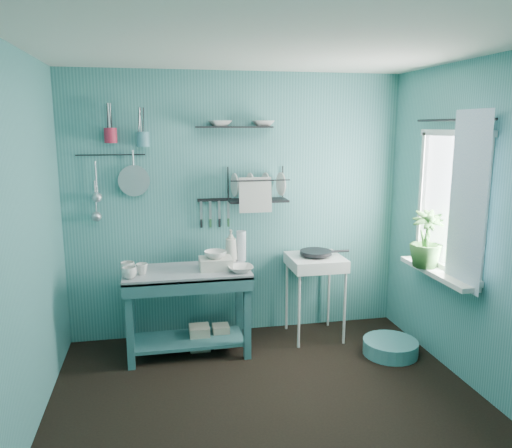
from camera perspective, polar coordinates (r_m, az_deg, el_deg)
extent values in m
plane|color=black|center=(3.81, 1.90, -20.60)|extent=(3.20, 3.20, 0.00)
plane|color=silver|center=(3.28, 2.20, 19.85)|extent=(3.20, 3.20, 0.00)
plane|color=teal|center=(4.77, -2.13, 2.04)|extent=(3.20, 0.00, 3.20)
plane|color=teal|center=(1.97, 12.41, -11.64)|extent=(3.20, 0.00, 3.20)
plane|color=teal|center=(3.35, -25.70, -2.98)|extent=(0.00, 3.00, 3.00)
plane|color=teal|center=(4.01, 24.91, -0.75)|extent=(0.00, 3.00, 3.00)
cube|color=#2F6062|center=(4.53, -7.77, -9.89)|extent=(1.15, 0.68, 0.77)
imported|color=silver|center=(4.24, -14.29, -5.43)|extent=(0.12, 0.12, 0.10)
imported|color=silver|center=(4.34, -12.91, -5.04)|extent=(0.14, 0.14, 0.09)
imported|color=silver|center=(4.40, -14.46, -4.85)|extent=(0.17, 0.17, 0.10)
cube|color=beige|center=(4.40, -4.64, -4.51)|extent=(0.28, 0.22, 0.10)
imported|color=silver|center=(4.38, -4.66, -3.50)|extent=(0.19, 0.19, 0.06)
imported|color=beige|center=(4.60, -2.88, -2.49)|extent=(0.11, 0.12, 0.30)
cylinder|color=silver|center=(4.64, -1.70, -2.50)|extent=(0.09, 0.09, 0.28)
imported|color=silver|center=(4.31, -1.78, -5.14)|extent=(0.22, 0.22, 0.05)
cube|color=white|center=(4.86, 6.73, -8.24)|extent=(0.59, 0.59, 0.80)
cylinder|color=black|center=(4.73, 6.85, -3.24)|extent=(0.30, 0.30, 0.03)
cube|color=black|center=(4.70, -4.77, 2.77)|extent=(0.32, 0.02, 0.03)
cube|color=black|center=(4.65, 0.22, 4.54)|extent=(0.58, 0.32, 0.32)
cube|color=black|center=(4.61, -2.53, 11.01)|extent=(0.71, 0.22, 0.02)
imported|color=silver|center=(4.59, -4.15, 12.25)|extent=(0.23, 0.23, 0.05)
imported|color=silver|center=(4.66, 0.82, 11.16)|extent=(0.22, 0.22, 0.05)
cylinder|color=#B22039|center=(4.59, -16.29, 9.69)|extent=(0.11, 0.11, 0.13)
cylinder|color=teal|center=(4.57, -12.79, 9.43)|extent=(0.11, 0.11, 0.13)
cylinder|color=#B0B3B9|center=(4.63, -13.77, 4.83)|extent=(0.28, 0.03, 0.28)
cylinder|color=#B0B3B9|center=(4.66, -17.81, 5.02)|extent=(0.01, 0.01, 0.30)
cylinder|color=#B0B3B9|center=(4.69, -17.87, 2.90)|extent=(0.01, 0.01, 0.30)
cylinder|color=black|center=(4.65, -16.27, 7.59)|extent=(0.60, 0.01, 0.01)
plane|color=white|center=(4.34, 21.44, 2.36)|extent=(0.00, 1.10, 1.10)
cube|color=white|center=(4.41, 19.96, -5.24)|extent=(0.16, 0.95, 0.04)
plane|color=white|center=(4.05, 22.99, 2.39)|extent=(0.00, 1.35, 1.35)
cylinder|color=black|center=(4.27, 21.54, 11.00)|extent=(0.02, 1.05, 0.02)
imported|color=#326829|center=(4.42, 18.89, -1.64)|extent=(0.34, 0.34, 0.48)
cube|color=gray|center=(4.69, -6.47, -12.76)|extent=(0.18, 0.18, 0.22)
cube|color=gray|center=(4.74, -4.03, -12.58)|extent=(0.15, 0.15, 0.20)
cylinder|color=teal|center=(4.73, 15.10, -13.45)|extent=(0.48, 0.48, 0.13)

